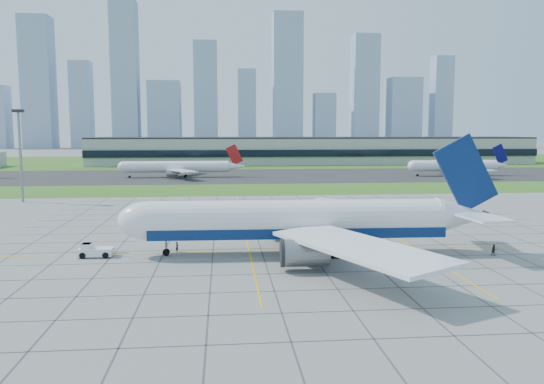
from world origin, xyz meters
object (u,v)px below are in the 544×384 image
Objects in this scene: crew_far at (494,250)px; distant_jet_1 at (178,167)px; distant_jet_2 at (456,166)px; crew_near at (177,247)px; airliner at (300,221)px; pushback_tug at (94,251)px; light_mast at (20,144)px.

distant_jet_1 is at bearing 119.40° from crew_far.
distant_jet_1 is 1.17× the size of distant_jet_2.
crew_near is at bearing 178.39° from crew_far.
airliner is 31.30m from crew_far.
airliner is at bearing 0.09° from pushback_tug.
pushback_tug is 4.48× the size of crew_near.
airliner is 32.93m from pushback_tug.
distant_jet_2 reaches higher than crew_near.
light_mast is 172.91m from distant_jet_2.
crew_far is (98.67, -73.70, -15.25)m from light_mast.
distant_jet_1 and distant_jet_2 have the same top height.
distant_jet_2 is at bearing 50.27° from pushback_tug.
light_mast is 97.66m from airliner.
crew_far reaches higher than crew_near.
crew_near is (48.15, -66.28, -15.31)m from light_mast.
distant_jet_1 is (1.50, 142.77, 3.53)m from pushback_tug.
airliner reaches higher than pushback_tug.
crew_far is 160.51m from distant_jet_1.
crew_far is at bearing -77.62° from crew_near.
airliner is 1.24× the size of distant_jet_1.
light_mast is at bearing 118.97° from pushback_tug.
distant_jet_1 reaches higher than crew_near.
crew_far is at bearing -67.35° from distant_jet_1.
pushback_tug is 0.16× the size of distant_jet_1.
crew_far is (50.52, -7.42, 0.06)m from crew_near.
pushback_tug is at bearing -90.60° from distant_jet_1.
pushback_tug is (-32.63, 0.87, -4.35)m from airliner.
light_mast is 0.41× the size of airliner.
distant_jet_2 is (157.49, 70.41, -11.69)m from light_mast.
light_mast is 13.81× the size of crew_far.
airliner reaches higher than distant_jet_1.
distant_jet_2 is (89.49, 139.65, -0.82)m from airliner.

